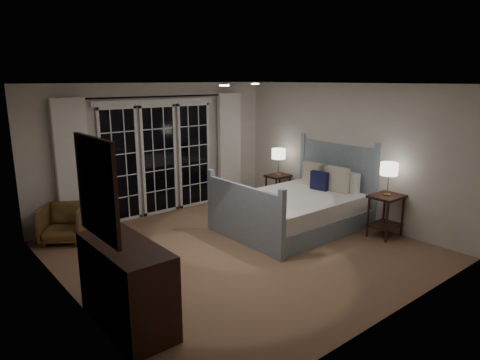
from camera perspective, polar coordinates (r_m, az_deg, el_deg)
floor at (r=6.68m, az=0.10°, el=-9.30°), size 5.00×5.00×0.00m
ceiling at (r=6.16m, az=0.11°, el=12.68°), size 5.00×5.00×0.00m
wall_left at (r=5.13m, az=-21.96°, el=-2.58°), size 0.02×5.00×2.50m
wall_right at (r=8.10m, az=13.90°, el=3.58°), size 0.02×5.00×2.50m
wall_back at (r=8.35m, az=-10.92°, el=4.01°), size 5.00×0.02×2.50m
wall_front at (r=4.72m, az=19.90°, el=-3.77°), size 5.00×0.02×2.50m
french_doors at (r=8.34m, az=-10.73°, el=2.89°), size 2.50×0.04×2.20m
curtain_rod at (r=8.16m, az=-10.88°, el=10.87°), size 3.50×0.03×0.03m
curtain_left at (r=7.62m, az=-21.37°, el=1.67°), size 0.55×0.10×2.25m
curtain_right at (r=9.16m, az=-1.43°, el=4.43°), size 0.55×0.10×2.25m
downlight_a at (r=7.14m, az=2.04°, el=12.69°), size 0.12×0.12×0.01m
downlight_b at (r=5.48m, az=-2.11°, el=12.48°), size 0.12×0.12×0.01m
bed at (r=7.60m, az=7.50°, el=-3.81°), size 2.37×1.71×1.39m
nightstand_left at (r=7.48m, az=18.88°, el=-3.69°), size 0.55×0.44×0.71m
nightstand_right at (r=8.98m, az=5.08°, el=-0.64°), size 0.48×0.38×0.62m
lamp_left at (r=7.32m, az=19.27°, el=1.35°), size 0.28×0.28×0.54m
lamp_right at (r=8.85m, az=5.17°, el=3.46°), size 0.28×0.28×0.55m
armchair at (r=7.48m, az=-22.39°, el=-5.33°), size 0.92×0.93×0.61m
dresser at (r=4.78m, az=-14.85°, el=-13.38°), size 0.55×1.30×0.92m
mirror at (r=4.32m, az=-18.54°, el=-1.06°), size 0.05×0.85×1.00m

